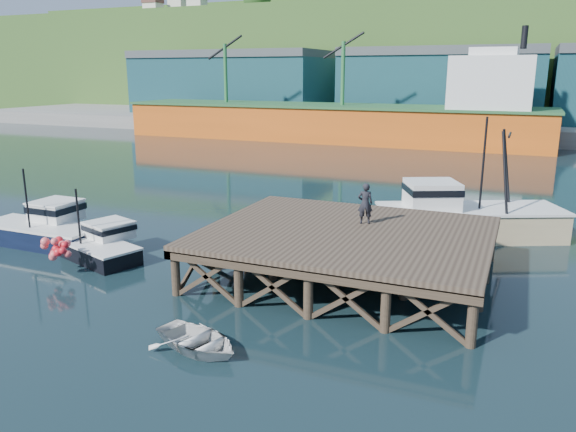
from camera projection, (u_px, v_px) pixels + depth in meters
The scene contains 12 objects.
ground at pixel (236, 261), 26.84m from camera, with size 300.00×300.00×0.00m, color black.
wharf at pixel (346, 235), 24.11m from camera, with size 12.00×10.00×2.62m.
far_quay at pixel (444, 122), 89.03m from camera, with size 160.00×40.00×2.00m, color gray.
warehouse_left at pixel (233, 85), 96.40m from camera, with size 32.00×16.00×9.00m, color #17454E.
warehouse_mid at pixel (442, 88), 83.20m from camera, with size 28.00×16.00×9.00m, color #17454E.
cargo_ship at pixel (353, 116), 72.02m from camera, with size 55.50×10.00×13.75m.
hillside at pixel (468, 60), 113.29m from camera, with size 220.00×50.00×22.00m, color #2D511E.
boat_navy at pixel (45, 228), 29.42m from camera, with size 6.61×3.51×4.12m.
boat_black at pixel (96, 244), 27.31m from camera, with size 6.02×4.99×3.49m.
trawler at pixel (466, 213), 30.36m from camera, with size 10.31×7.26×6.53m.
dinghy at pixel (198, 340), 18.14m from camera, with size 2.33×3.27×0.68m, color silver.
dockworker at pixel (365, 203), 25.07m from camera, with size 0.68×0.44×1.86m, color black.
Camera 1 is at (12.22, -22.48, 8.76)m, focal length 35.00 mm.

